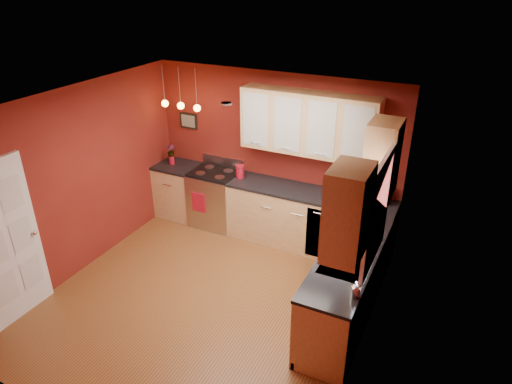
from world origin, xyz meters
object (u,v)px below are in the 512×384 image
at_px(red_canister, 240,172).
at_px(soap_pump, 356,289).
at_px(gas_range, 216,198).
at_px(sink, 346,264).
at_px(coffee_maker, 384,196).

relative_size(red_canister, soap_pump, 1.24).
relative_size(gas_range, sink, 1.59).
bearing_deg(gas_range, coffee_maker, 2.83).
distance_m(gas_range, red_canister, 0.74).
bearing_deg(coffee_maker, gas_range, -171.41).
relative_size(sink, coffee_maker, 2.76).
height_order(sink, coffee_maker, sink).
xyz_separation_m(gas_range, coffee_maker, (2.69, 0.13, 0.58)).
relative_size(coffee_maker, soap_pump, 1.47).
distance_m(sink, soap_pump, 0.61).
bearing_deg(sink, coffee_maker, 87.72).
xyz_separation_m(coffee_maker, soap_pump, (0.18, -2.18, -0.03)).
height_order(red_canister, soap_pump, red_canister).
relative_size(gas_range, red_canister, 5.21).
height_order(sink, red_canister, sink).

